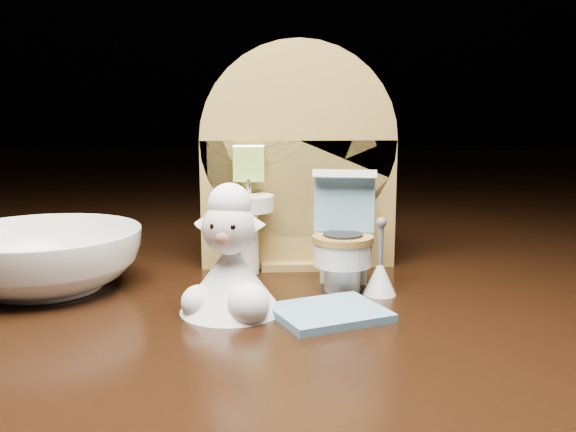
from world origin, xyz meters
name	(u,v)px	position (x,y,z in m)	size (l,w,h in m)	color
backdrop_panel	(297,170)	(0.00, 0.06, 0.07)	(0.13, 0.05, 0.15)	#9F8240
toy_toilet	(344,245)	(0.02, 0.01, 0.03)	(0.04, 0.05, 0.07)	white
bath_mat	(329,313)	(0.01, -0.04, 0.00)	(0.06, 0.05, 0.00)	#5985A1
toilet_brush	(380,274)	(0.04, 0.00, 0.01)	(0.02, 0.02, 0.05)	white
plush_lamb	(230,267)	(-0.04, -0.03, 0.02)	(0.06, 0.06, 0.07)	white
ceramic_bowl	(44,260)	(-0.16, 0.02, 0.02)	(0.11, 0.11, 0.04)	white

